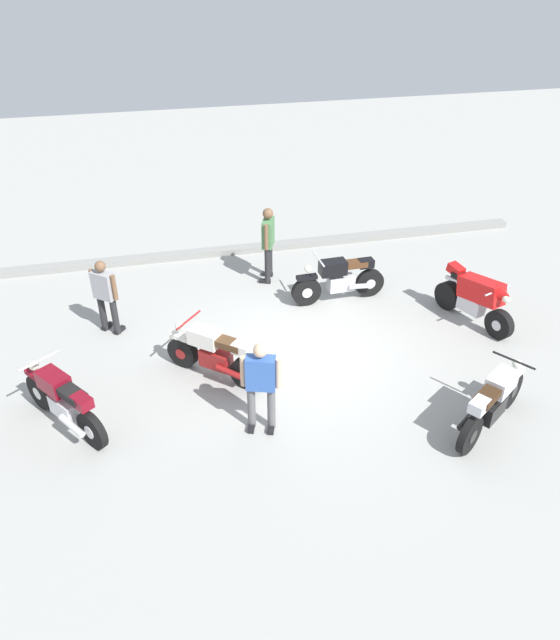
{
  "coord_description": "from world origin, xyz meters",
  "views": [
    {
      "loc": [
        -2.46,
        -8.98,
        6.71
      ],
      "look_at": [
        -0.35,
        0.12,
        0.75
      ],
      "focal_mm": 33.79,
      "sensor_mm": 36.0,
      "label": 1
    }
  ],
  "objects_px": {
    "motorcycle_red_sportbike": "(476,297)",
    "motorcycle_silver_cruiser": "(493,402)",
    "motorcycle_black_cruiser": "(339,279)",
    "person_in_green_shirt": "(268,240)",
    "person_in_gray_shirt": "(105,293)",
    "person_in_blue_shirt": "(261,382)",
    "motorcycle_cream_vintage": "(214,354)",
    "motorcycle_maroon_cruiser": "(63,401)"
  },
  "relations": [
    {
      "from": "motorcycle_cream_vintage",
      "to": "person_in_gray_shirt",
      "type": "distance_m",
      "value": 2.69
    },
    {
      "from": "motorcycle_black_cruiser",
      "to": "motorcycle_red_sportbike",
      "type": "relative_size",
      "value": 1.1
    },
    {
      "from": "motorcycle_red_sportbike",
      "to": "motorcycle_silver_cruiser",
      "type": "xyz_separation_m",
      "value": [
        -1.28,
        -2.94,
        -0.07
      ]
    },
    {
      "from": "motorcycle_black_cruiser",
      "to": "motorcycle_silver_cruiser",
      "type": "xyz_separation_m",
      "value": [
        1.12,
        -4.41,
        0.0
      ]
    },
    {
      "from": "person_in_green_shirt",
      "to": "person_in_blue_shirt",
      "type": "xyz_separation_m",
      "value": [
        -1.16,
        -4.85,
        -0.09
      ]
    },
    {
      "from": "motorcycle_maroon_cruiser",
      "to": "person_in_blue_shirt",
      "type": "bearing_deg",
      "value": -140.47
    },
    {
      "from": "motorcycle_maroon_cruiser",
      "to": "person_in_green_shirt",
      "type": "bearing_deg",
      "value": -82.61
    },
    {
      "from": "person_in_green_shirt",
      "to": "person_in_blue_shirt",
      "type": "bearing_deg",
      "value": 97.73
    },
    {
      "from": "motorcycle_black_cruiser",
      "to": "person_in_blue_shirt",
      "type": "relative_size",
      "value": 1.29
    },
    {
      "from": "motorcycle_black_cruiser",
      "to": "motorcycle_red_sportbike",
      "type": "distance_m",
      "value": 2.81
    },
    {
      "from": "motorcycle_black_cruiser",
      "to": "person_in_blue_shirt",
      "type": "xyz_separation_m",
      "value": [
        -2.44,
        -3.58,
        0.4
      ]
    },
    {
      "from": "motorcycle_cream_vintage",
      "to": "person_in_gray_shirt",
      "type": "height_order",
      "value": "person_in_gray_shirt"
    },
    {
      "from": "motorcycle_black_cruiser",
      "to": "person_in_blue_shirt",
      "type": "bearing_deg",
      "value": 53.07
    },
    {
      "from": "motorcycle_maroon_cruiser",
      "to": "motorcycle_black_cruiser",
      "type": "bearing_deg",
      "value": -99.6
    },
    {
      "from": "motorcycle_silver_cruiser",
      "to": "person_in_blue_shirt",
      "type": "distance_m",
      "value": 3.68
    },
    {
      "from": "person_in_green_shirt",
      "to": "person_in_gray_shirt",
      "type": "xyz_separation_m",
      "value": [
        -3.54,
        -1.42,
        -0.12
      ]
    },
    {
      "from": "person_in_gray_shirt",
      "to": "person_in_blue_shirt",
      "type": "distance_m",
      "value": 4.18
    },
    {
      "from": "person_in_blue_shirt",
      "to": "motorcycle_maroon_cruiser",
      "type": "bearing_deg",
      "value": -84.88
    },
    {
      "from": "motorcycle_silver_cruiser",
      "to": "person_in_blue_shirt",
      "type": "xyz_separation_m",
      "value": [
        -3.56,
        0.83,
        0.4
      ]
    },
    {
      "from": "motorcycle_red_sportbike",
      "to": "motorcycle_silver_cruiser",
      "type": "distance_m",
      "value": 3.21
    },
    {
      "from": "motorcycle_red_sportbike",
      "to": "motorcycle_silver_cruiser",
      "type": "bearing_deg",
      "value": -42.96
    },
    {
      "from": "motorcycle_black_cruiser",
      "to": "motorcycle_maroon_cruiser",
      "type": "height_order",
      "value": "same"
    },
    {
      "from": "motorcycle_black_cruiser",
      "to": "person_in_green_shirt",
      "type": "height_order",
      "value": "person_in_green_shirt"
    },
    {
      "from": "motorcycle_red_sportbike",
      "to": "person_in_gray_shirt",
      "type": "relative_size",
      "value": 1.21
    },
    {
      "from": "motorcycle_cream_vintage",
      "to": "person_in_green_shirt",
      "type": "height_order",
      "value": "person_in_green_shirt"
    },
    {
      "from": "motorcycle_cream_vintage",
      "to": "person_in_blue_shirt",
      "type": "distance_m",
      "value": 1.65
    },
    {
      "from": "motorcycle_black_cruiser",
      "to": "motorcycle_red_sportbike",
      "type": "height_order",
      "value": "motorcycle_red_sportbike"
    },
    {
      "from": "motorcycle_silver_cruiser",
      "to": "person_in_green_shirt",
      "type": "height_order",
      "value": "person_in_green_shirt"
    },
    {
      "from": "person_in_green_shirt",
      "to": "person_in_blue_shirt",
      "type": "distance_m",
      "value": 4.98
    },
    {
      "from": "motorcycle_black_cruiser",
      "to": "motorcycle_silver_cruiser",
      "type": "height_order",
      "value": "same"
    },
    {
      "from": "motorcycle_black_cruiser",
      "to": "person_in_green_shirt",
      "type": "xyz_separation_m",
      "value": [
        -1.29,
        1.27,
        0.49
      ]
    },
    {
      "from": "motorcycle_cream_vintage",
      "to": "person_in_gray_shirt",
      "type": "xyz_separation_m",
      "value": [
        -1.83,
        1.93,
        0.4
      ]
    },
    {
      "from": "person_in_green_shirt",
      "to": "person_in_blue_shirt",
      "type": "height_order",
      "value": "person_in_green_shirt"
    },
    {
      "from": "motorcycle_black_cruiser",
      "to": "person_in_gray_shirt",
      "type": "relative_size",
      "value": 1.33
    },
    {
      "from": "person_in_green_shirt",
      "to": "motorcycle_cream_vintage",
      "type": "bearing_deg",
      "value": 84.12
    },
    {
      "from": "person_in_green_shirt",
      "to": "person_in_blue_shirt",
      "type": "relative_size",
      "value": 1.08
    },
    {
      "from": "motorcycle_red_sportbike",
      "to": "person_in_green_shirt",
      "type": "height_order",
      "value": "person_in_green_shirt"
    },
    {
      "from": "person_in_gray_shirt",
      "to": "person_in_blue_shirt",
      "type": "xyz_separation_m",
      "value": [
        2.38,
        -3.43,
        0.03
      ]
    },
    {
      "from": "person_in_green_shirt",
      "to": "motorcycle_black_cruiser",
      "type": "bearing_deg",
      "value": 156.53
    },
    {
      "from": "motorcycle_silver_cruiser",
      "to": "person_in_gray_shirt",
      "type": "relative_size",
      "value": 1.13
    },
    {
      "from": "motorcycle_red_sportbike",
      "to": "motorcycle_silver_cruiser",
      "type": "height_order",
      "value": "motorcycle_red_sportbike"
    },
    {
      "from": "motorcycle_red_sportbike",
      "to": "person_in_gray_shirt",
      "type": "xyz_separation_m",
      "value": [
        -7.22,
        1.32,
        0.29
      ]
    }
  ]
}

